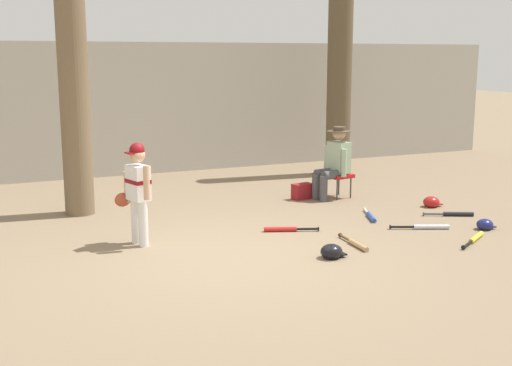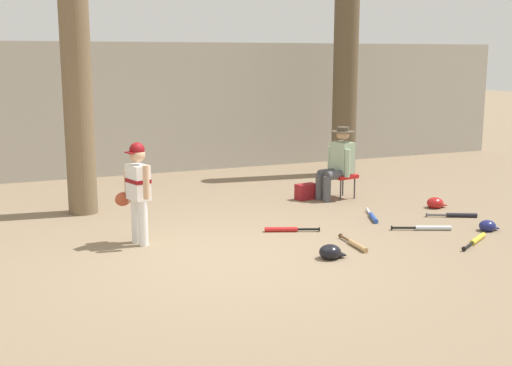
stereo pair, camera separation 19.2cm
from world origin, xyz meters
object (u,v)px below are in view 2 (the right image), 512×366
Objects in this scene: bat_wood_tan at (356,245)px; tree_behind_spectator at (345,72)px; batting_helmet_navy at (488,226)px; bat_aluminum_silver at (428,228)px; bat_blue_youth at (373,217)px; tree_near_player at (74,21)px; bat_black_composite at (458,215)px; young_ballplayer at (137,187)px; folding_stool at (342,177)px; handbag_beside_stool at (306,192)px; bat_red_barrel at (285,229)px; batting_helmet_black at (330,252)px; bat_yellow_trainer at (476,240)px; batting_helmet_red at (435,203)px; seated_spectator at (338,161)px.

tree_behind_spectator is at bearing 61.66° from bat_wood_tan.
tree_behind_spectator is 5.01m from batting_helmet_navy.
bat_aluminum_silver and bat_wood_tan have the same top height.
tree_behind_spectator reaches higher than bat_blue_youth.
tree_near_player is 9.18× the size of bat_black_composite.
folding_stool is (3.76, 1.39, -0.38)m from young_ballplayer.
handbag_beside_stool is 0.47× the size of bat_red_barrel.
batting_helmet_black is (-2.73, -1.04, 0.05)m from bat_black_composite.
young_ballplayer is 1.87× the size of bat_black_composite.
bat_red_barrel is at bearing 145.31° from bat_yellow_trainer.
batting_helmet_black reaches higher than bat_blue_youth.
handbag_beside_stool is 1.08× the size of batting_helmet_red.
bat_red_barrel is at bearing 88.93° from batting_helmet_black.
folding_stool is 0.60× the size of bat_aluminum_silver.
tree_behind_spectator is at bearing 75.29° from bat_aluminum_silver.
batting_helmet_navy is at bearing -33.06° from tree_near_player.
bat_yellow_trainer is 1.34m from bat_black_composite.
folding_stool is 1.47× the size of batting_helmet_red.
folding_stool is 0.29m from seated_spectator.
bat_blue_youth is (3.45, -0.05, -0.71)m from young_ballplayer.
folding_stool is (4.17, -0.60, -2.48)m from tree_near_player.
bat_red_barrel is at bearing -172.17° from batting_helmet_red.
bat_aluminum_silver is (3.82, -0.88, -0.71)m from young_ballplayer.
bat_blue_youth is at bearing 132.83° from batting_helmet_navy.
folding_stool is 2.74m from batting_helmet_navy.
young_ballplayer is 4.38m from bat_yellow_trainer.
batting_helmet_red is (1.59, -1.35, -0.05)m from handbag_beside_stool.
tree_behind_spectator reaches higher than folding_stool.
bat_red_barrel is 2.30× the size of batting_helmet_red.
bat_red_barrel is 1.00× the size of bat_wood_tan.
bat_aluminum_silver is at bearing -88.65° from folding_stool.
batting_helmet_red reaches higher than bat_wood_tan.
bat_blue_youth is (-1.48, -3.41, -2.01)m from tree_behind_spectator.
tree_behind_spectator is at bearing 86.83° from batting_helmet_red.
bat_wood_tan and bat_black_composite have the same top height.
bat_yellow_trainer is 0.66m from batting_helmet_navy.
batting_helmet_red is (2.29, 1.39, 0.05)m from bat_wood_tan.
seated_spectator is 2.90m from bat_wood_tan.
bat_red_barrel and bat_yellow_trainer have the same top height.
young_ballplayer is at bearing -159.41° from seated_spectator.
batting_helmet_red is (4.76, 0.19, -0.67)m from young_ballplayer.
young_ballplayer is at bearing -159.67° from folding_stool.
handbag_beside_stool is at bearing 75.84° from bat_wood_tan.
tree_behind_spectator is 14.30× the size of handbag_beside_stool.
batting_helmet_black is at bearing -121.61° from tree_behind_spectator.
tree_near_player is at bearing 171.75° from folding_stool.
bat_black_composite is at bearing -93.85° from tree_behind_spectator.
batting_helmet_navy is at bearing -71.38° from seated_spectator.
batting_helmet_black is (-1.72, -2.86, -0.56)m from seated_spectator.
tree_near_player is at bearing 152.07° from bat_blue_youth.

